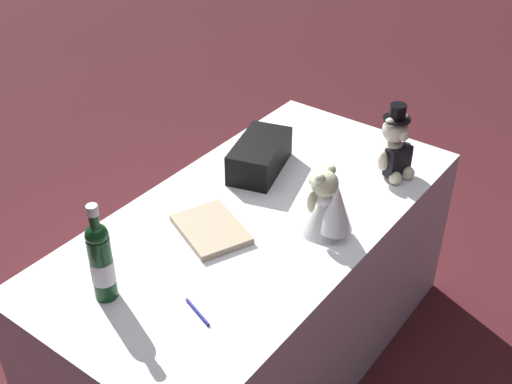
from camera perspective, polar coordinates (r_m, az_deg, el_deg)
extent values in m
plane|color=#47191E|center=(2.74, 0.00, -13.97)|extent=(12.00, 12.00, 0.00)
cube|color=white|center=(2.49, 0.00, -8.59)|extent=(1.64, 0.82, 0.70)
ellipsoid|color=beige|center=(2.51, 11.80, 3.03)|extent=(0.12, 0.11, 0.15)
cube|color=black|center=(2.49, 12.32, 2.70)|extent=(0.11, 0.08, 0.11)
sphere|color=beige|center=(2.45, 12.11, 5.36)|extent=(0.10, 0.10, 0.10)
sphere|color=beige|center=(2.43, 12.78, 4.84)|extent=(0.04, 0.04, 0.04)
sphere|color=beige|center=(2.41, 11.64, 5.97)|extent=(0.04, 0.04, 0.04)
sphere|color=beige|center=(2.45, 12.79, 6.36)|extent=(0.04, 0.04, 0.04)
ellipsoid|color=beige|center=(2.45, 11.03, 2.69)|extent=(0.04, 0.04, 0.08)
ellipsoid|color=beige|center=(2.53, 13.07, 3.50)|extent=(0.04, 0.04, 0.08)
sphere|color=beige|center=(2.48, 12.12, 1.19)|extent=(0.05, 0.05, 0.05)
sphere|color=beige|center=(2.52, 13.17, 1.64)|extent=(0.05, 0.05, 0.05)
cylinder|color=black|center=(2.43, 12.24, 6.29)|extent=(0.10, 0.10, 0.01)
cylinder|color=black|center=(2.41, 12.33, 6.91)|extent=(0.06, 0.06, 0.05)
cone|color=white|center=(2.17, 5.86, -1.75)|extent=(0.16, 0.16, 0.15)
ellipsoid|color=white|center=(2.13, 5.96, -0.39)|extent=(0.07, 0.06, 0.07)
sphere|color=beige|center=(2.11, 6.04, 0.75)|extent=(0.09, 0.09, 0.09)
sphere|color=beige|center=(2.13, 5.15, 0.98)|extent=(0.04, 0.04, 0.04)
sphere|color=beige|center=(2.11, 6.57, 1.96)|extent=(0.03, 0.03, 0.03)
sphere|color=beige|center=(2.06, 5.62, 1.21)|extent=(0.03, 0.03, 0.03)
ellipsoid|color=beige|center=(2.18, 6.13, 0.18)|extent=(0.03, 0.03, 0.08)
ellipsoid|color=beige|center=(2.12, 4.87, -0.86)|extent=(0.03, 0.03, 0.08)
cone|color=white|center=(2.13, 7.06, -1.37)|extent=(0.12, 0.12, 0.17)
cylinder|color=#103918|center=(1.94, -13.32, -6.48)|extent=(0.07, 0.07, 0.22)
sphere|color=#103918|center=(1.87, -13.80, -3.67)|extent=(0.07, 0.07, 0.07)
cylinder|color=#103918|center=(1.83, -14.02, -2.39)|extent=(0.03, 0.03, 0.09)
cylinder|color=silver|center=(1.82, -14.16, -1.55)|extent=(0.03, 0.03, 0.03)
cylinder|color=silver|center=(1.95, -13.28, -6.72)|extent=(0.07, 0.07, 0.08)
cylinder|color=navy|center=(1.91, -5.16, -10.43)|extent=(0.05, 0.12, 0.01)
cone|color=silver|center=(1.95, -6.09, -9.34)|extent=(0.01, 0.02, 0.01)
cube|color=black|center=(2.49, 0.33, 3.20)|extent=(0.34, 0.25, 0.12)
cube|color=#B7B7BF|center=(2.43, 1.46, 2.41)|extent=(0.04, 0.02, 0.03)
cube|color=tan|center=(2.19, -3.97, -3.27)|extent=(0.28, 0.31, 0.02)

